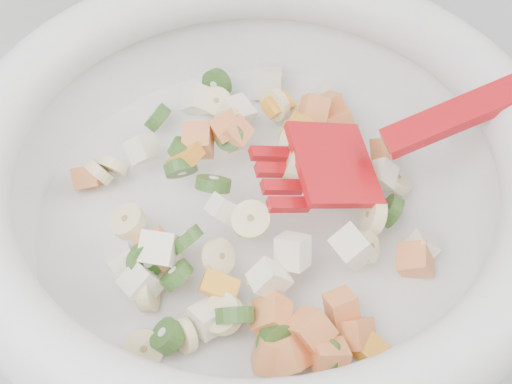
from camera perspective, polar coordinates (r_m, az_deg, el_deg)
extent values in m
cylinder|color=white|center=(0.54, 0.00, -2.62)|extent=(0.34, 0.34, 0.02)
torus|color=white|center=(0.48, 0.00, 2.98)|extent=(0.42, 0.42, 0.05)
cylinder|color=#FFEDAA|center=(0.55, -11.34, 2.08)|extent=(0.03, 0.03, 0.03)
cylinder|color=#FFEDAA|center=(0.50, 8.89, -4.34)|extent=(0.03, 0.03, 0.03)
cylinder|color=#FFEDAA|center=(0.47, -5.73, -11.36)|extent=(0.02, 0.02, 0.03)
cylinder|color=#FFEDAA|center=(0.57, -2.21, 5.73)|extent=(0.03, 0.03, 0.03)
cylinder|color=#FFEDAA|center=(0.51, -10.22, -2.34)|extent=(0.03, 0.03, 0.02)
cylinder|color=#FFEDAA|center=(0.54, 11.06, 0.98)|extent=(0.03, 0.04, 0.03)
cylinder|color=#FFEDAA|center=(0.47, 0.69, -6.78)|extent=(0.03, 0.03, 0.03)
cylinder|color=#FFEDAA|center=(0.55, -12.47, 1.63)|extent=(0.03, 0.03, 0.03)
cylinder|color=#FFEDAA|center=(0.50, 3.03, 2.24)|extent=(0.02, 0.04, 0.04)
cylinder|color=#FFEDAA|center=(0.58, 1.53, 6.98)|extent=(0.02, 0.03, 0.03)
cylinder|color=#FFEDAA|center=(0.53, 2.88, 3.86)|extent=(0.03, 0.03, 0.04)
cylinder|color=#FFEDAA|center=(0.49, -8.64, -7.89)|extent=(0.02, 0.04, 0.04)
cylinder|color=#FFEDAA|center=(0.48, -8.93, -12.30)|extent=(0.04, 0.03, 0.03)
cylinder|color=#FFEDAA|center=(0.50, 9.38, -1.91)|extent=(0.02, 0.04, 0.04)
cylinder|color=#FFEDAA|center=(0.46, -2.66, -9.72)|extent=(0.03, 0.03, 0.02)
cylinder|color=#FFEDAA|center=(0.48, -0.38, -2.25)|extent=(0.03, 0.03, 0.02)
cylinder|color=#FFEDAA|center=(0.60, 3.84, 7.04)|extent=(0.03, 0.03, 0.02)
cylinder|color=#FFEDAA|center=(0.48, -3.00, -5.19)|extent=(0.03, 0.03, 0.03)
cylinder|color=#FFEDAA|center=(0.60, -3.09, 7.22)|extent=(0.03, 0.03, 0.02)
cube|color=#FF9E50|center=(0.56, 10.27, 3.44)|extent=(0.02, 0.03, 0.03)
cube|color=#FF9E50|center=(0.48, 6.85, -9.16)|extent=(0.02, 0.03, 0.03)
cube|color=#FF9E50|center=(0.54, -2.53, 5.18)|extent=(0.03, 0.03, 0.03)
cube|color=#FF9E50|center=(0.54, -4.64, 4.15)|extent=(0.03, 0.03, 0.03)
cube|color=#FF9E50|center=(0.52, 6.49, 1.90)|extent=(0.03, 0.02, 0.03)
cube|color=#FF9E50|center=(0.56, -13.32, 1.20)|extent=(0.02, 0.03, 0.03)
cube|color=#FF9E50|center=(0.51, 12.64, -5.32)|extent=(0.03, 0.03, 0.03)
cube|color=#FF9E50|center=(0.46, 5.90, -13.09)|extent=(0.03, 0.03, 0.03)
cube|color=#FF9E50|center=(0.47, 8.07, -11.21)|extent=(0.03, 0.03, 0.03)
cube|color=#FF9E50|center=(0.46, 4.36, -10.95)|extent=(0.03, 0.04, 0.03)
cube|color=#FF9E50|center=(0.58, 6.81, 5.39)|extent=(0.03, 0.03, 0.03)
cube|color=#FF9E50|center=(0.49, -8.17, -4.78)|extent=(0.03, 0.03, 0.03)
cube|color=#FF9E50|center=(0.54, -1.76, 4.68)|extent=(0.03, 0.03, 0.03)
cube|color=#FF9E50|center=(0.47, 1.27, -9.86)|extent=(0.03, 0.03, 0.03)
cube|color=#FF9E50|center=(0.59, 5.89, 6.82)|extent=(0.03, 0.03, 0.03)
cube|color=#FF9E50|center=(0.57, 4.64, 6.54)|extent=(0.03, 0.03, 0.03)
cube|color=#FF9E50|center=(0.46, 2.59, -12.91)|extent=(0.03, 0.03, 0.04)
cube|color=#FF9E50|center=(0.46, 1.38, -12.92)|extent=(0.03, 0.04, 0.03)
cylinder|color=#509C34|center=(0.48, -5.56, -3.77)|extent=(0.03, 0.03, 0.03)
cylinder|color=#509C34|center=(0.49, -8.84, -5.49)|extent=(0.04, 0.02, 0.04)
cylinder|color=#509C34|center=(0.47, -7.09, -11.37)|extent=(0.03, 0.03, 0.03)
cylinder|color=#509C34|center=(0.54, -2.08, 4.44)|extent=(0.03, 0.03, 0.03)
cylinder|color=#509C34|center=(0.54, -5.77, 3.30)|extent=(0.03, 0.03, 0.03)
cylinder|color=#509C34|center=(0.61, -3.16, 8.61)|extent=(0.03, 0.04, 0.04)
cylinder|color=#509C34|center=(0.48, -6.39, -6.62)|extent=(0.03, 0.03, 0.03)
cylinder|color=#509C34|center=(0.46, 1.76, -12.11)|extent=(0.03, 0.03, 0.03)
cylinder|color=#509C34|center=(0.52, 10.68, -1.49)|extent=(0.03, 0.03, 0.03)
cylinder|color=#509C34|center=(0.53, -6.04, 1.92)|extent=(0.03, 0.02, 0.03)
cylinder|color=#509C34|center=(0.50, -3.44, 0.65)|extent=(0.03, 0.03, 0.03)
cylinder|color=#509C34|center=(0.46, -1.72, -9.84)|extent=(0.04, 0.03, 0.04)
cylinder|color=#509C34|center=(0.46, 5.91, -13.00)|extent=(0.03, 0.03, 0.03)
cylinder|color=#509C34|center=(0.58, -7.87, 5.91)|extent=(0.03, 0.03, 0.03)
cube|color=#F4E8CF|center=(0.47, 2.96, -4.78)|extent=(0.03, 0.03, 0.03)
cube|color=#F4E8CF|center=(0.48, -9.18, -7.24)|extent=(0.03, 0.03, 0.03)
cube|color=#F4E8CF|center=(0.62, 0.91, 8.69)|extent=(0.03, 0.03, 0.03)
cube|color=#F4E8CF|center=(0.49, -10.52, -5.50)|extent=(0.02, 0.03, 0.03)
cube|color=#F4E8CF|center=(0.47, 1.10, -6.94)|extent=(0.03, 0.02, 0.03)
cube|color=#F4E8CF|center=(0.49, -7.63, -4.60)|extent=(0.04, 0.04, 0.03)
cube|color=#F4E8CF|center=(0.60, -4.67, 7.38)|extent=(0.03, 0.03, 0.03)
cube|color=#F4E8CF|center=(0.55, -9.08, 3.40)|extent=(0.03, 0.03, 0.03)
cube|color=#F4E8CF|center=(0.61, 5.48, 7.52)|extent=(0.03, 0.03, 0.03)
cube|color=#F4E8CF|center=(0.58, -1.62, 6.25)|extent=(0.03, 0.03, 0.03)
cube|color=#F4E8CF|center=(0.53, 9.91, 1.29)|extent=(0.03, 0.03, 0.03)
cube|color=#F4E8CF|center=(0.49, 7.77, -4.40)|extent=(0.03, 0.03, 0.03)
cube|color=#F4E8CF|center=(0.52, 13.08, -4.37)|extent=(0.03, 0.02, 0.03)
cube|color=#F4E8CF|center=(0.47, -3.98, -10.15)|extent=(0.02, 0.03, 0.02)
cube|color=#F4E8CF|center=(0.48, -2.65, -1.36)|extent=(0.03, 0.02, 0.03)
cube|color=#FAA12D|center=(0.55, 3.28, 4.57)|extent=(0.02, 0.03, 0.02)
cube|color=#FAA12D|center=(0.47, 9.14, -12.41)|extent=(0.02, 0.03, 0.02)
cube|color=#FAA12D|center=(0.58, 1.77, 7.00)|extent=(0.03, 0.03, 0.02)
cube|color=#FAA12D|center=(0.55, 3.96, 5.25)|extent=(0.02, 0.03, 0.02)
cube|color=#FAA12D|center=(0.53, -5.65, 2.79)|extent=(0.03, 0.03, 0.03)
cube|color=#FAA12D|center=(0.47, -2.95, -7.55)|extent=(0.03, 0.03, 0.02)
cube|color=#B71015|center=(0.50, 6.27, 2.23)|extent=(0.06, 0.07, 0.03)
cube|color=#B71015|center=(0.51, 1.10, 3.08)|extent=(0.03, 0.01, 0.02)
cube|color=#B71015|center=(0.50, 1.58, 1.77)|extent=(0.03, 0.01, 0.02)
cube|color=#B71015|center=(0.49, 2.09, 0.41)|extent=(0.03, 0.01, 0.02)
cube|color=#B71015|center=(0.48, 2.62, -1.01)|extent=(0.03, 0.01, 0.02)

